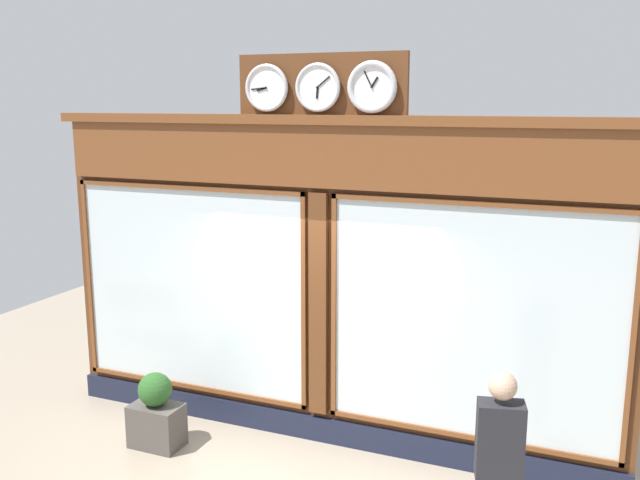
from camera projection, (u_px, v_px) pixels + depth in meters
shop_facade at (324, 279)px, 7.48m from camera, size 6.52×0.42×4.19m
pedestrian at (499, 464)px, 5.40m from camera, size 0.40×0.30×1.69m
planter_box at (157, 426)px, 7.54m from camera, size 0.56×0.36×0.48m
planter_shrub at (155, 389)px, 7.46m from camera, size 0.37×0.37×0.37m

